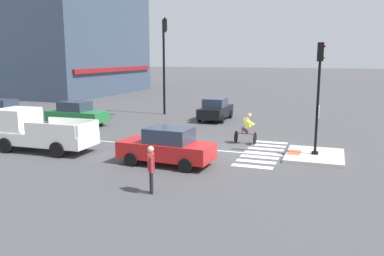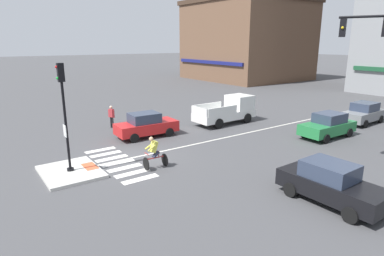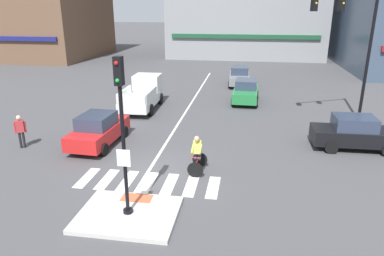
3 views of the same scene
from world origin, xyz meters
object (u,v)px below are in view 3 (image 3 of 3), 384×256
object	(u,v)px
traffic_light_mast	(354,36)
pickup_truck_white_westbound_far	(144,94)
signal_pole	(122,125)
car_green_eastbound_far	(246,91)
car_red_westbound_near	(98,130)
car_grey_eastbound_distant	(239,76)
cyclist	(197,153)
pedestrian_at_curb_left	(20,129)
car_black_cross_right	(355,133)

from	to	relation	value
traffic_light_mast	pickup_truck_white_westbound_far	size ratio (longest dim) A/B	1.46
signal_pole	car_green_eastbound_far	world-z (taller)	signal_pole
car_red_westbound_near	car_green_eastbound_far	bearing A→B (deg)	53.93
car_red_westbound_near	pickup_truck_white_westbound_far	bearing A→B (deg)	88.11
traffic_light_mast	car_grey_eastbound_distant	size ratio (longest dim) A/B	1.80
car_red_westbound_near	car_grey_eastbound_distant	bearing A→B (deg)	67.43
pickup_truck_white_westbound_far	cyclist	xyz separation A→B (m)	(5.10, -9.55, -0.11)
car_green_eastbound_far	pedestrian_at_curb_left	size ratio (longest dim) A/B	2.48
car_grey_eastbound_distant	cyclist	size ratio (longest dim) A/B	2.47
car_black_cross_right	cyclist	world-z (taller)	cyclist
traffic_light_mast	car_green_eastbound_far	distance (m)	8.28
pedestrian_at_curb_left	car_green_eastbound_far	bearing A→B (deg)	45.08
car_black_cross_right	signal_pole	bearing A→B (deg)	-140.11
car_grey_eastbound_distant	pedestrian_at_curb_left	bearing A→B (deg)	-121.32
car_red_westbound_near	pedestrian_at_curb_left	bearing A→B (deg)	-164.99
car_grey_eastbound_distant	car_red_westbound_near	xyz separation A→B (m)	(-6.49, -15.61, 0.00)
car_green_eastbound_far	cyclist	xyz separation A→B (m)	(-1.80, -12.16, 0.06)
car_green_eastbound_far	car_red_westbound_near	bearing A→B (deg)	-126.07
signal_pole	pickup_truck_white_westbound_far	xyz separation A→B (m)	(-3.30, 13.20, -2.25)
cyclist	pedestrian_at_curb_left	size ratio (longest dim) A/B	1.01
car_grey_eastbound_distant	car_black_cross_right	bearing A→B (deg)	-66.73
car_red_westbound_near	cyclist	world-z (taller)	cyclist
pickup_truck_white_westbound_far	car_green_eastbound_far	bearing A→B (deg)	20.72
signal_pole	car_green_eastbound_far	size ratio (longest dim) A/B	1.24
car_green_eastbound_far	pedestrian_at_curb_left	xyz separation A→B (m)	(-10.73, -10.76, 0.17)
cyclist	car_grey_eastbound_distant	bearing A→B (deg)	86.35
traffic_light_mast	car_red_westbound_near	xyz separation A→B (m)	(-12.99, -5.80, -4.28)
signal_pole	car_red_westbound_near	distance (m)	7.39
car_grey_eastbound_distant	pickup_truck_white_westbound_far	bearing A→B (deg)	-126.58
cyclist	traffic_light_mast	bearing A→B (deg)	46.85
car_green_eastbound_far	pickup_truck_white_westbound_far	bearing A→B (deg)	-159.28
traffic_light_mast	car_black_cross_right	world-z (taller)	traffic_light_mast
car_green_eastbound_far	pedestrian_at_curb_left	world-z (taller)	pedestrian_at_curb_left
cyclist	pickup_truck_white_westbound_far	bearing A→B (deg)	118.11
signal_pole	traffic_light_mast	distance (m)	15.24
car_grey_eastbound_distant	cyclist	distance (m)	18.01
car_grey_eastbound_distant	pickup_truck_white_westbound_far	world-z (taller)	pickup_truck_white_westbound_far
car_black_cross_right	car_green_eastbound_far	distance (m)	9.89
pedestrian_at_curb_left	traffic_light_mast	bearing A→B (deg)	22.18
car_green_eastbound_far	pickup_truck_white_westbound_far	size ratio (longest dim) A/B	0.81
traffic_light_mast	pedestrian_at_curb_left	size ratio (longest dim) A/B	4.49
car_grey_eastbound_distant	pedestrian_at_curb_left	size ratio (longest dim) A/B	2.49
traffic_light_mast	car_black_cross_right	bearing A→B (deg)	-95.91
car_grey_eastbound_distant	pickup_truck_white_westbound_far	xyz separation A→B (m)	(-6.25, -8.42, 0.17)
signal_pole	car_grey_eastbound_distant	xyz separation A→B (m)	(2.94, 21.62, -2.42)
car_black_cross_right	pedestrian_at_curb_left	bearing A→B (deg)	-171.27
cyclist	pedestrian_at_curb_left	world-z (taller)	cyclist
car_grey_eastbound_distant	pedestrian_at_curb_left	world-z (taller)	pedestrian_at_curb_left
traffic_light_mast	cyclist	world-z (taller)	traffic_light_mast
cyclist	car_red_westbound_near	bearing A→B (deg)	156.12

